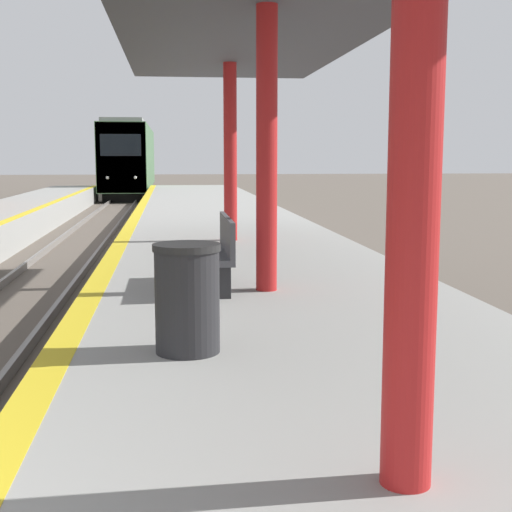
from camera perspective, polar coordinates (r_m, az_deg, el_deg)
The scene contains 4 objects.
train at distance 48.93m, azimuth -10.01°, elevation 7.64°, with size 2.72×19.08×4.68m.
station_canopy at distance 9.10m, azimuth 0.88°, elevation 19.50°, with size 3.94×16.33×3.71m.
trash_bin at distance 6.18m, azimuth -5.52°, elevation -3.37°, with size 0.59×0.59×0.95m.
bench at distance 9.17m, azimuth -3.09°, elevation 0.48°, with size 0.44×1.79×0.92m.
Camera 1 is at (2.65, -1.81, 2.60)m, focal length 50.00 mm.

